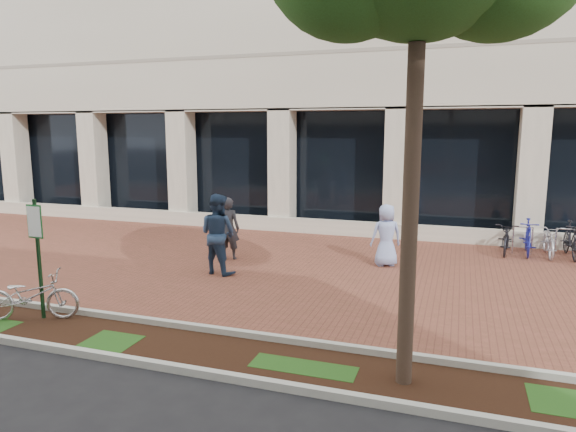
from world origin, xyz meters
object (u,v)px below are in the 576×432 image
(locked_bicycle, at_px, (30,296))
(pedestrian_left, at_px, (228,228))
(pedestrian_right, at_px, (386,235))
(bike_rack_cluster, at_px, (559,240))
(pedestrian_mid, at_px, (218,234))
(parking_sign, at_px, (37,243))

(locked_bicycle, bearing_deg, pedestrian_left, -39.90)
(pedestrian_right, bearing_deg, pedestrian_left, -16.70)
(pedestrian_left, xyz_separation_m, bike_rack_cluster, (8.64, 3.16, -0.38))
(pedestrian_mid, xyz_separation_m, pedestrian_right, (3.82, 2.02, -0.18))
(pedestrian_mid, height_order, bike_rack_cluster, pedestrian_mid)
(parking_sign, height_order, pedestrian_right, parking_sign)
(parking_sign, xyz_separation_m, locked_bicycle, (-0.16, -0.10, -0.99))
(locked_bicycle, relative_size, pedestrian_left, 1.03)
(parking_sign, relative_size, bike_rack_cluster, 0.65)
(pedestrian_left, distance_m, bike_rack_cluster, 9.21)
(bike_rack_cluster, bearing_deg, parking_sign, -139.65)
(parking_sign, distance_m, locked_bicycle, 1.01)
(pedestrian_right, distance_m, bike_rack_cluster, 5.12)
(pedestrian_right, xyz_separation_m, bike_rack_cluster, (4.45, 2.51, -0.33))
(pedestrian_left, bearing_deg, pedestrian_mid, 97.50)
(pedestrian_left, height_order, pedestrian_mid, pedestrian_mid)
(pedestrian_mid, bearing_deg, locked_bicycle, 77.99)
(locked_bicycle, height_order, pedestrian_left, pedestrian_left)
(parking_sign, bearing_deg, bike_rack_cluster, 41.91)
(locked_bicycle, xyz_separation_m, bike_rack_cluster, (10.18, 8.52, 0.01))
(pedestrian_left, relative_size, pedestrian_right, 1.05)
(locked_bicycle, bearing_deg, parking_sign, -81.11)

